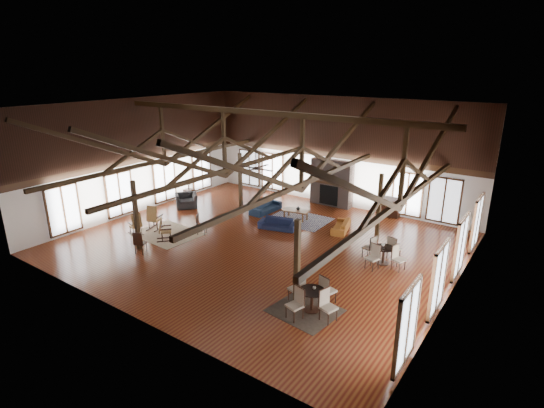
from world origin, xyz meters
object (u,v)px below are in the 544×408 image
Objects in this scene: sofa_navy_front at (277,224)px; armchair at (186,200)px; sofa_orange at (341,226)px; coffee_table at (296,211)px; sofa_navy_left at (266,207)px; tv_console at (388,211)px; cafe_table_far at (384,252)px; cafe_table_near at (312,296)px.

armchair is (-6.05, -0.16, 0.12)m from sofa_navy_front.
sofa_orange is (2.63, 1.56, -0.02)m from sofa_navy_front.
armchair is (-6.07, -1.80, -0.07)m from coffee_table.
armchair is at bearing 116.19° from sofa_navy_left.
coffee_table is 1.23× the size of tv_console.
armchair is 11.66m from cafe_table_far.
sofa_navy_front is at bearing -127.32° from tv_console.
armchair reaches higher than sofa_navy_front.
cafe_table_near is 4.65m from cafe_table_far.
sofa_navy_left is 0.99× the size of cafe_table_near.
cafe_table_near is at bearing -97.95° from cafe_table_far.
cafe_table_near reaches higher than sofa_navy_front.
sofa_navy_front is 1.58× the size of tv_console.
sofa_navy_left is 6.50m from tv_console.
coffee_table is (0.01, 1.65, 0.18)m from sofa_navy_front.
sofa_navy_front is 7.26m from cafe_table_near.
cafe_table_far is at bearing 37.96° from sofa_orange.
sofa_navy_left is 4.53m from armchair.
armchair reaches higher than sofa_orange.
sofa_navy_front is at bearing -74.10° from sofa_orange.
sofa_navy_left is 7.90m from cafe_table_far.
sofa_orange is 2.62m from coffee_table.
coffee_table is 8.52m from cafe_table_near.
coffee_table is at bearing -138.86° from tv_console.
tv_console is (3.73, 4.89, 0.02)m from sofa_navy_front.
armchair is (-4.13, -1.86, 0.09)m from sofa_navy_left.
armchair reaches higher than coffee_table.
armchair is 12.15m from cafe_table_near.
coffee_table is 4.94m from tv_console.
cafe_table_near is (6.88, -7.00, 0.22)m from sofa_navy_left.
sofa_navy_front is 1.54× the size of armchair.
sofa_navy_front is 1.07× the size of sofa_orange.
cafe_table_near reaches higher than sofa_navy_left.
cafe_table_far is (0.64, 4.60, -0.02)m from cafe_table_near.
cafe_table_far is 1.68× the size of tv_console.
cafe_table_far reaches higher than armchair.
armchair is at bearing -93.56° from sofa_orange.
coffee_table is at bearing 125.38° from cafe_table_near.
sofa_orange is (4.56, -0.14, -0.04)m from sofa_navy_left.
coffee_table reaches higher than sofa_orange.
cafe_table_far reaches higher than tv_console.
tv_console reaches higher than sofa_navy_front.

